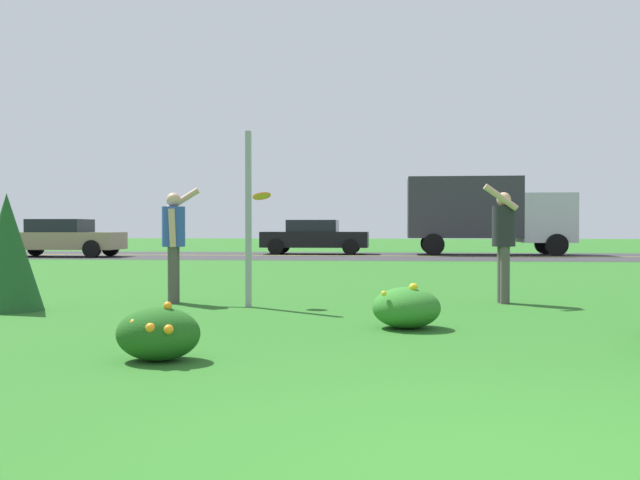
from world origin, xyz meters
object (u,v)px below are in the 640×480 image
sign_post_near_path (248,219)px  frisbee_orange (262,196)px  person_thrower_blue_shirt (174,237)px  box_truck_silver (485,211)px  car_tan_leftmost (62,238)px  person_catcher_dark_shirt (503,237)px  car_black_center_left (315,237)px

sign_post_near_path → frisbee_orange: sign_post_near_path is taller
sign_post_near_path → person_thrower_blue_shirt: size_ratio=1.44×
person_thrower_blue_shirt → sign_post_near_path: bearing=-18.3°
sign_post_near_path → person_thrower_blue_shirt: sign_post_near_path is taller
frisbee_orange → sign_post_near_path: bearing=-108.0°
box_truck_silver → car_tan_leftmost: bearing=-167.0°
sign_post_near_path → frisbee_orange: (0.12, 0.37, 0.34)m
person_thrower_blue_shirt → person_catcher_dark_shirt: (4.85, 0.47, 0.00)m
box_truck_silver → sign_post_near_path: bearing=-105.8°
person_catcher_dark_shirt → car_black_center_left: size_ratio=0.39×
sign_post_near_path → box_truck_silver: (5.82, 20.59, 0.57)m
sign_post_near_path → person_catcher_dark_shirt: size_ratio=1.41×
frisbee_orange → person_thrower_blue_shirt: bearing=179.0°
sign_post_near_path → car_tan_leftmost: sign_post_near_path is taller
sign_post_near_path → car_tan_leftmost: 19.92m
car_tan_leftmost → box_truck_silver: box_truck_silver is taller
car_black_center_left → box_truck_silver: (7.14, 0.00, 1.06)m
person_catcher_dark_shirt → box_truck_silver: (2.18, 19.72, 0.82)m
frisbee_orange → car_black_center_left: 20.29m
car_tan_leftmost → car_black_center_left: bearing=22.1°
person_catcher_dark_shirt → frisbee_orange: (-3.52, -0.50, 0.59)m
sign_post_near_path → car_tan_leftmost: size_ratio=0.55×
car_black_center_left → car_tan_leftmost: bearing=-157.9°
person_thrower_blue_shirt → car_black_center_left: 20.20m
person_thrower_blue_shirt → car_tan_leftmost: 18.95m
sign_post_near_path → car_black_center_left: bearing=93.7°
frisbee_orange → box_truck_silver: (5.70, 20.22, 0.23)m
box_truck_silver → person_catcher_dark_shirt: bearing=-96.3°
sign_post_near_path → box_truck_silver: bearing=74.2°
frisbee_orange → box_truck_silver: size_ratio=0.04×
car_tan_leftmost → person_thrower_blue_shirt: bearing=-59.9°
frisbee_orange → car_tan_leftmost: (-10.84, 16.41, -0.84)m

